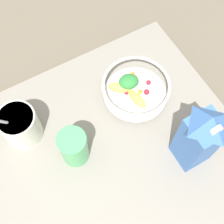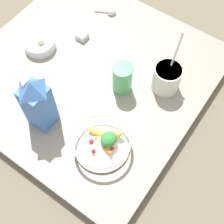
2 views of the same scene
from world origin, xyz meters
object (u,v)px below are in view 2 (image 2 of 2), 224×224
at_px(fruit_bowl, 102,142).
at_px(yogurt_tub, 167,77).
at_px(milk_carton, 38,103).
at_px(garlic_bowl, 40,44).
at_px(spice_jar, 82,36).
at_px(drinking_cup, 122,78).

bearing_deg(fruit_bowl, yogurt_tub, 171.98).
bearing_deg(milk_carton, garlic_bowl, -136.01).
relative_size(milk_carton, spice_jar, 5.72).
bearing_deg(drinking_cup, fruit_bowl, 19.00).
relative_size(milk_carton, garlic_bowl, 1.87).
bearing_deg(milk_carton, drinking_cup, 151.60).
xyz_separation_m(fruit_bowl, drinking_cup, (-0.26, -0.09, 0.03)).
distance_m(drinking_cup, spice_jar, 0.32).
height_order(drinking_cup, spice_jar, drinking_cup).
relative_size(fruit_bowl, milk_carton, 0.84).
bearing_deg(garlic_bowl, yogurt_tub, 103.91).
bearing_deg(fruit_bowl, drinking_cup, -161.00).
xyz_separation_m(drinking_cup, garlic_bowl, (0.03, -0.41, -0.05)).
height_order(milk_carton, garlic_bowl, milk_carton).
bearing_deg(yogurt_tub, fruit_bowl, -8.02).
bearing_deg(yogurt_tub, drinking_cup, -52.64).
bearing_deg(garlic_bowl, spice_jar, 141.33).
distance_m(milk_carton, spice_jar, 0.45).
bearing_deg(drinking_cup, spice_jar, -111.62).
bearing_deg(milk_carton, yogurt_tub, 143.34).
distance_m(yogurt_tub, spice_jar, 0.44).
bearing_deg(yogurt_tub, garlic_bowl, -76.09).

